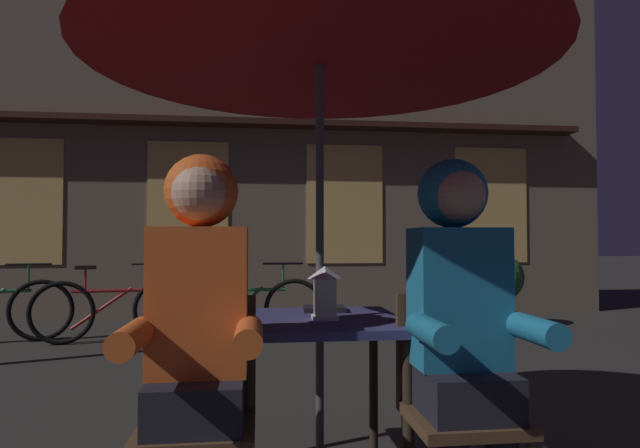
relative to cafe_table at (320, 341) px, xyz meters
name	(u,v)px	position (x,y,z in m)	size (l,w,h in m)	color
cafe_table	(320,341)	(0.00, 0.00, 0.00)	(0.72, 0.72, 0.74)	navy
patio_umbrella	(320,24)	(0.00, 0.00, 1.42)	(2.10, 2.10, 2.31)	#4C4C51
lantern	(325,291)	(0.02, -0.05, 0.22)	(0.11, 0.11, 0.23)	white
chair_left	(199,405)	(-0.48, -0.37, -0.15)	(0.40, 0.40, 0.87)	#513823
chair_right	(456,396)	(0.48, -0.37, -0.15)	(0.40, 0.40, 0.87)	#513823
person_left_hooded	(198,308)	(-0.48, -0.43, 0.21)	(0.45, 0.56, 1.40)	black
person_right_hooded	(461,304)	(0.48, -0.43, 0.21)	(0.45, 0.56, 1.40)	black
shopfront_building	(268,104)	(-0.15, 5.40, 2.45)	(10.00, 0.93, 6.20)	#6B5B4C
bicycle_second	(114,309)	(-1.80, 3.48, -0.29)	(1.67, 0.32, 0.84)	black
bicycle_third	(247,308)	(-0.40, 3.43, -0.29)	(1.68, 0.09, 0.84)	black
book	(324,309)	(0.05, 0.21, 0.11)	(0.20, 0.14, 0.02)	black
potted_plant	(499,283)	(2.71, 3.92, -0.09)	(0.60, 0.60, 0.92)	brown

